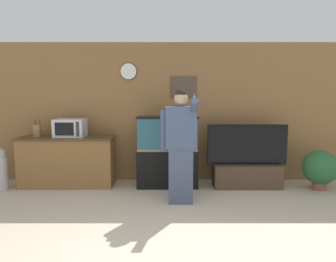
% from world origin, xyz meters
% --- Properties ---
extents(wall_back_paneled, '(10.00, 0.08, 2.60)m').
position_xyz_m(wall_back_paneled, '(-0.00, 3.12, 1.30)').
color(wall_back_paneled, olive).
rests_on(wall_back_paneled, ground_plane).
extents(counter_island, '(1.68, 0.56, 0.89)m').
position_xyz_m(counter_island, '(-1.76, 2.71, 0.45)').
color(counter_island, brown).
rests_on(counter_island, ground_plane).
extents(microwave, '(0.52, 0.40, 0.32)m').
position_xyz_m(microwave, '(-1.70, 2.75, 1.05)').
color(microwave, silver).
rests_on(microwave, counter_island).
extents(knife_block, '(0.11, 0.09, 0.31)m').
position_xyz_m(knife_block, '(-2.29, 2.75, 1.00)').
color(knife_block, olive).
rests_on(knife_block, counter_island).
extents(aquarium_on_stand, '(1.08, 0.39, 1.26)m').
position_xyz_m(aquarium_on_stand, '(0.04, 2.66, 0.63)').
color(aquarium_on_stand, black).
rests_on(aquarium_on_stand, ground_plane).
extents(tv_on_stand, '(1.42, 0.40, 1.12)m').
position_xyz_m(tv_on_stand, '(1.45, 2.63, 0.33)').
color(tv_on_stand, '#4C3828').
rests_on(tv_on_stand, ground_plane).
extents(person_standing, '(0.54, 0.41, 1.72)m').
position_xyz_m(person_standing, '(0.23, 1.84, 0.90)').
color(person_standing, '#424C66').
rests_on(person_standing, ground_plane).
extents(potted_plant, '(0.59, 0.59, 0.69)m').
position_xyz_m(potted_plant, '(2.68, 2.49, 0.38)').
color(potted_plant, brown).
rests_on(potted_plant, ground_plane).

